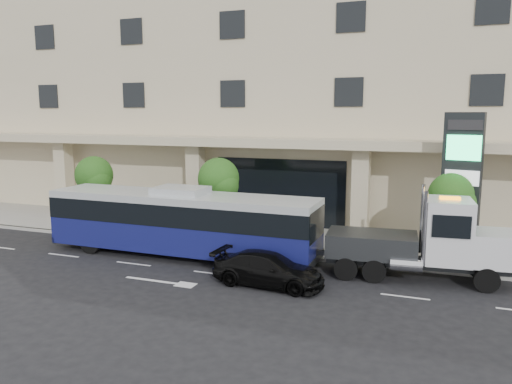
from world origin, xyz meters
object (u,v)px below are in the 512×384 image
tow_truck (428,243)px  black_sedan (268,269)px  signage_pylon (461,186)px  city_bus (181,221)px

tow_truck → black_sedan: tow_truck is taller
signage_pylon → city_bus: bearing=-150.7°
black_sedan → signage_pylon: size_ratio=0.68×
city_bus → signage_pylon: size_ratio=1.98×
black_sedan → tow_truck: bearing=-60.6°
tow_truck → signage_pylon: size_ratio=1.27×
black_sedan → signage_pylon: bearing=-45.9°
tow_truck → black_sedan: size_ratio=1.87×
black_sedan → city_bus: bearing=68.5°
city_bus → tow_truck: 11.21m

